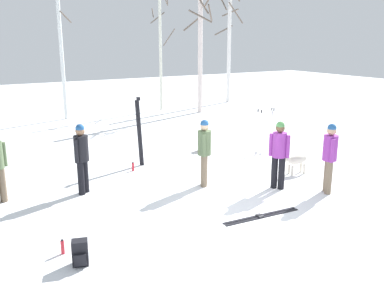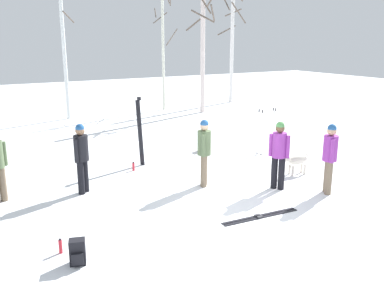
{
  "view_description": "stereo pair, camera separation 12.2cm",
  "coord_description": "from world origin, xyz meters",
  "px_view_note": "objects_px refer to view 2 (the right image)",
  "views": [
    {
      "loc": [
        -5.13,
        -6.77,
        3.67
      ],
      "look_at": [
        0.16,
        2.26,
        1.0
      ],
      "focal_mm": 38.94,
      "sensor_mm": 36.0,
      "label": 1
    },
    {
      "loc": [
        -5.03,
        -6.83,
        3.67
      ],
      "look_at": [
        0.16,
        2.26,
        1.0
      ],
      "focal_mm": 38.94,
      "sensor_mm": 36.0,
      "label": 2
    }
  ],
  "objects_px": {
    "ski_pair_planted_0": "(140,132)",
    "birch_tree_4": "(163,49)",
    "person_1": "(330,154)",
    "water_bottle_1": "(60,246)",
    "person_0": "(279,151)",
    "birch_tree_3": "(63,36)",
    "water_bottle_0": "(133,167)",
    "ski_poles_1": "(273,127)",
    "birch_tree_6": "(232,39)",
    "dog": "(296,161)",
    "birch_tree_5": "(203,43)",
    "person_3": "(82,154)",
    "person_4": "(204,149)",
    "ski_poles_0": "(260,131)",
    "ski_pair_lying_0": "(260,216)",
    "backpack_1": "(78,252)",
    "backpack_0": "(206,144)"
  },
  "relations": [
    {
      "from": "person_4",
      "to": "water_bottle_1",
      "type": "bearing_deg",
      "value": -156.75
    },
    {
      "from": "ski_poles_0",
      "to": "birch_tree_6",
      "type": "bearing_deg",
      "value": 59.65
    },
    {
      "from": "ski_poles_0",
      "to": "backpack_1",
      "type": "bearing_deg",
      "value": -151.34
    },
    {
      "from": "ski_poles_1",
      "to": "person_4",
      "type": "bearing_deg",
      "value": -153.13
    },
    {
      "from": "person_1",
      "to": "ski_pair_planted_0",
      "type": "relative_size",
      "value": 0.84
    },
    {
      "from": "ski_poles_0",
      "to": "backpack_0",
      "type": "height_order",
      "value": "ski_poles_0"
    },
    {
      "from": "water_bottle_1",
      "to": "ski_pair_planted_0",
      "type": "bearing_deg",
      "value": 51.77
    },
    {
      "from": "person_3",
      "to": "birch_tree_4",
      "type": "distance_m",
      "value": 12.45
    },
    {
      "from": "person_0",
      "to": "ski_pair_planted_0",
      "type": "relative_size",
      "value": 0.84
    },
    {
      "from": "person_3",
      "to": "water_bottle_0",
      "type": "distance_m",
      "value": 2.17
    },
    {
      "from": "dog",
      "to": "birch_tree_5",
      "type": "relative_size",
      "value": 0.14
    },
    {
      "from": "water_bottle_0",
      "to": "birch_tree_6",
      "type": "height_order",
      "value": "birch_tree_6"
    },
    {
      "from": "person_4",
      "to": "backpack_1",
      "type": "xyz_separation_m",
      "value": [
        -3.82,
        -2.23,
        -0.77
      ]
    },
    {
      "from": "person_3",
      "to": "ski_pair_planted_0",
      "type": "xyz_separation_m",
      "value": [
        2.11,
        1.44,
        0.03
      ]
    },
    {
      "from": "person_1",
      "to": "ski_poles_0",
      "type": "bearing_deg",
      "value": 79.38
    },
    {
      "from": "person_4",
      "to": "ski_pair_lying_0",
      "type": "height_order",
      "value": "person_4"
    },
    {
      "from": "water_bottle_0",
      "to": "birch_tree_3",
      "type": "height_order",
      "value": "birch_tree_3"
    },
    {
      "from": "person_3",
      "to": "ski_poles_0",
      "type": "height_order",
      "value": "person_3"
    },
    {
      "from": "person_1",
      "to": "person_3",
      "type": "distance_m",
      "value": 5.94
    },
    {
      "from": "ski_pair_lying_0",
      "to": "water_bottle_0",
      "type": "xyz_separation_m",
      "value": [
        -1.13,
        4.3,
        0.11
      ]
    },
    {
      "from": "person_3",
      "to": "birch_tree_6",
      "type": "distance_m",
      "value": 15.89
    },
    {
      "from": "person_0",
      "to": "ski_poles_0",
      "type": "bearing_deg",
      "value": 59.95
    },
    {
      "from": "water_bottle_1",
      "to": "birch_tree_3",
      "type": "distance_m",
      "value": 13.56
    },
    {
      "from": "water_bottle_0",
      "to": "birch_tree_4",
      "type": "bearing_deg",
      "value": 59.17
    },
    {
      "from": "ski_poles_1",
      "to": "birch_tree_6",
      "type": "height_order",
      "value": "birch_tree_6"
    },
    {
      "from": "ski_poles_0",
      "to": "backpack_0",
      "type": "bearing_deg",
      "value": 127.56
    },
    {
      "from": "person_4",
      "to": "birch_tree_5",
      "type": "distance_m",
      "value": 11.17
    },
    {
      "from": "birch_tree_6",
      "to": "birch_tree_3",
      "type": "bearing_deg",
      "value": -176.7
    },
    {
      "from": "dog",
      "to": "ski_poles_0",
      "type": "xyz_separation_m",
      "value": [
        0.3,
        1.98,
        0.42
      ]
    },
    {
      "from": "water_bottle_0",
      "to": "birch_tree_4",
      "type": "distance_m",
      "value": 10.89
    },
    {
      "from": "ski_pair_planted_0",
      "to": "birch_tree_4",
      "type": "distance_m",
      "value": 10.13
    },
    {
      "from": "person_4",
      "to": "birch_tree_5",
      "type": "bearing_deg",
      "value": 59.06
    },
    {
      "from": "person_0",
      "to": "birch_tree_5",
      "type": "distance_m",
      "value": 11.51
    },
    {
      "from": "person_0",
      "to": "person_4",
      "type": "distance_m",
      "value": 1.85
    },
    {
      "from": "ski_poles_1",
      "to": "birch_tree_6",
      "type": "bearing_deg",
      "value": 62.87
    },
    {
      "from": "birch_tree_3",
      "to": "birch_tree_6",
      "type": "relative_size",
      "value": 1.06
    },
    {
      "from": "birch_tree_3",
      "to": "person_1",
      "type": "bearing_deg",
      "value": -76.5
    },
    {
      "from": "backpack_0",
      "to": "water_bottle_1",
      "type": "xyz_separation_m",
      "value": [
        -5.84,
        -4.65,
        -0.09
      ]
    },
    {
      "from": "ski_pair_planted_0",
      "to": "water_bottle_1",
      "type": "xyz_separation_m",
      "value": [
        -3.29,
        -4.17,
        -0.88
      ]
    },
    {
      "from": "dog",
      "to": "backpack_1",
      "type": "xyz_separation_m",
      "value": [
        -6.49,
        -1.73,
        -0.17
      ]
    },
    {
      "from": "person_1",
      "to": "water_bottle_1",
      "type": "relative_size",
      "value": 6.34
    },
    {
      "from": "person_3",
      "to": "ski_pair_lying_0",
      "type": "relative_size",
      "value": 0.93
    },
    {
      "from": "ski_pair_planted_0",
      "to": "birch_tree_4",
      "type": "height_order",
      "value": "birch_tree_4"
    },
    {
      "from": "birch_tree_3",
      "to": "water_bottle_0",
      "type": "bearing_deg",
      "value": -92.24
    },
    {
      "from": "person_3",
      "to": "birch_tree_3",
      "type": "distance_m",
      "value": 10.51
    },
    {
      "from": "person_0",
      "to": "water_bottle_0",
      "type": "distance_m",
      "value": 4.17
    },
    {
      "from": "ski_poles_0",
      "to": "person_0",
      "type": "bearing_deg",
      "value": -120.05
    },
    {
      "from": "person_0",
      "to": "birch_tree_3",
      "type": "relative_size",
      "value": 0.23
    },
    {
      "from": "birch_tree_3",
      "to": "person_3",
      "type": "bearing_deg",
      "value": -101.71
    },
    {
      "from": "person_4",
      "to": "person_0",
      "type": "bearing_deg",
      "value": -36.97
    }
  ]
}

